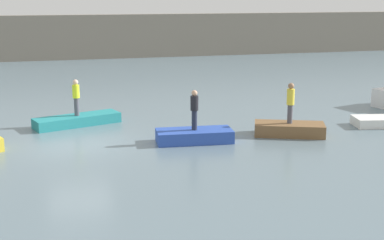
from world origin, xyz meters
The scene contains 8 objects.
ground_plane centered at (0.00, 0.00, 0.00)m, with size 120.00×120.00×0.00m, color slate.
embankment_wall centered at (0.00, 29.21, 1.98)m, with size 80.00×1.20×3.96m, color gray.
rowboat_teal centered at (0.19, 3.42, 0.23)m, with size 3.90×1.11×0.46m, color teal.
rowboat_blue centered at (4.61, -0.70, 0.25)m, with size 3.06×1.25×0.51m, color #2B4CAD.
rowboat_brown centered at (8.78, -0.72, 0.26)m, with size 2.92×1.23×0.53m, color brown.
person_dark_shirt centered at (4.61, -0.70, 1.41)m, with size 0.32×0.32×1.63m.
person_yellow_shirt centered at (8.78, -0.72, 1.49)m, with size 0.32×0.32×1.72m.
person_hiviz_shirt centered at (0.19, 3.42, 1.38)m, with size 0.32×0.32×1.65m.
Camera 1 is at (-0.96, -21.24, 5.92)m, focal length 50.89 mm.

